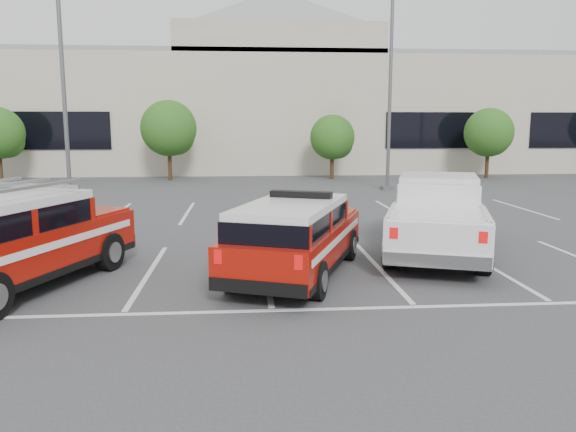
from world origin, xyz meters
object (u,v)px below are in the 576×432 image
at_px(tree_right, 490,134).
at_px(light_pole_mid, 390,89).
at_px(tree_mid_right, 334,139).
at_px(ladder_suv, 11,248).
at_px(convention_building, 252,107).
at_px(white_pickup, 437,222).
at_px(tree_left, 0,135).
at_px(light_pole_left, 63,81).
at_px(tree_mid_left, 170,130).
at_px(fire_chief_suv, 296,242).

distance_m(tree_right, light_pole_mid, 10.38).
height_order(tree_mid_right, tree_right, tree_right).
bearing_deg(ladder_suv, convention_building, 100.96).
bearing_deg(tree_right, ladder_suv, -131.41).
xyz_separation_m(convention_building, white_pickup, (4.49, -30.16, -3.91)).
xyz_separation_m(tree_left, light_pole_mid, (21.91, -6.05, 2.41)).
xyz_separation_m(tree_left, tree_mid_right, (20.00, -0.00, -0.27)).
bearing_deg(convention_building, light_pole_mid, -66.74).
distance_m(convention_building, light_pole_mid, 17.27).
relative_size(convention_building, tree_left, 13.58).
relative_size(convention_building, tree_mid_right, 15.04).
height_order(tree_mid_right, light_pole_left, light_pole_left).
bearing_deg(convention_building, tree_right, -33.37).
relative_size(tree_right, light_pole_mid, 0.43).
xyz_separation_m(tree_mid_left, fire_chief_suv, (5.57, -22.48, -2.27)).
xyz_separation_m(convention_building, tree_right, (14.91, -9.82, -1.95)).
bearing_deg(tree_mid_right, convention_building, 116.57).
bearing_deg(fire_chief_suv, convention_building, 111.85).
bearing_deg(light_pole_mid, tree_mid_right, 107.52).
relative_size(tree_left, fire_chief_suv, 0.78).
distance_m(tree_right, white_pickup, 22.94).
height_order(tree_mid_left, tree_right, tree_mid_left).
height_order(tree_mid_left, light_pole_mid, light_pole_mid).
relative_size(tree_left, ladder_suv, 0.73).
height_order(convention_building, tree_mid_right, convention_building).
distance_m(fire_chief_suv, white_pickup, 4.55).
height_order(convention_building, ladder_suv, convention_building).
distance_m(tree_mid_left, white_pickup, 22.59).
bearing_deg(convention_building, white_pickup, -81.53).
distance_m(tree_left, fire_chief_suv, 27.42).
xyz_separation_m(tree_right, light_pole_left, (-23.09, -10.05, 2.41)).
height_order(convention_building, tree_left, convention_building).
xyz_separation_m(tree_mid_left, tree_right, (20.00, -0.00, -0.27)).
height_order(tree_right, fire_chief_suv, tree_right).
height_order(fire_chief_suv, white_pickup, white_pickup).
bearing_deg(fire_chief_suv, ladder_suv, -152.92).
distance_m(convention_building, fire_chief_suv, 32.54).
xyz_separation_m(fire_chief_suv, white_pickup, (4.01, 2.14, 0.04)).
bearing_deg(white_pickup, tree_mid_right, 108.00).
distance_m(convention_building, tree_mid_right, 11.20).
relative_size(convention_building, light_pole_mid, 5.86).
bearing_deg(tree_right, convention_building, 146.63).
distance_m(fire_chief_suv, ladder_suv, 5.99).
bearing_deg(tree_mid_left, ladder_suv, -90.96).
bearing_deg(tree_mid_right, light_pole_mid, -72.48).
distance_m(light_pole_left, light_pole_mid, 15.52).
distance_m(tree_right, light_pole_left, 25.30).
bearing_deg(light_pole_left, fire_chief_suv, -55.15).
xyz_separation_m(light_pole_left, white_pickup, (12.67, -10.29, -4.38)).
bearing_deg(light_pole_mid, tree_mid_left, 153.08).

